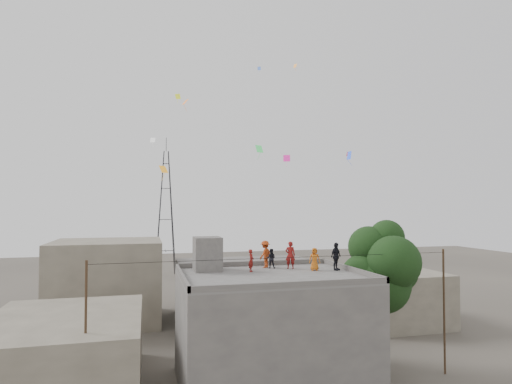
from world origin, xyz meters
TOP-DOWN VIEW (x-y plane):
  - main_building at (0.00, 0.00)m, footprint 10.00×8.00m
  - parapet at (0.00, 0.00)m, footprint 10.00×8.00m
  - stair_head_box at (-3.20, 2.60)m, footprint 1.60×1.80m
  - neighbor_west at (-11.00, 2.00)m, footprint 8.00×10.00m
  - neighbor_north at (2.00, 14.00)m, footprint 12.00×9.00m
  - neighbor_northwest at (-10.00, 16.00)m, footprint 9.00×8.00m
  - neighbor_east at (14.00, 10.00)m, footprint 7.00×8.00m
  - tree at (7.37, 0.60)m, footprint 4.90×4.60m
  - utility_line at (0.50, -1.25)m, footprint 20.12×0.62m
  - transmission_tower at (-4.00, 40.00)m, footprint 2.97×2.97m
  - person_red_adult at (1.86, 2.02)m, footprint 0.71×0.57m
  - person_orange_child at (3.03, 0.96)m, footprint 0.75×0.59m
  - person_dark_child at (0.78, 2.57)m, footprint 0.72×0.66m
  - person_dark_adult at (4.33, 0.75)m, footprint 1.04×0.87m
  - person_orange_adult at (0.51, 2.94)m, footprint 1.23×1.20m
  - person_red_child at (-0.76, 1.48)m, footprint 0.49×0.57m
  - kites at (0.84, 7.39)m, footprint 17.48×12.77m

SIDE VIEW (x-z plane):
  - neighbor_west at x=-11.00m, z-range 0.00..4.00m
  - neighbor_east at x=14.00m, z-range 0.00..4.40m
  - neighbor_north at x=2.00m, z-range 0.00..5.00m
  - main_building at x=0.00m, z-range 0.00..6.10m
  - neighbor_northwest at x=-10.00m, z-range 0.00..7.00m
  - utility_line at x=0.50m, z-range 0.13..7.53m
  - tree at x=7.37m, z-range 1.55..10.65m
  - parapet at x=0.00m, z-range 6.10..6.40m
  - person_dark_child at x=0.78m, z-range 6.10..7.31m
  - person_red_child at x=-0.76m, z-range 6.10..7.41m
  - person_orange_child at x=3.03m, z-range 6.10..7.46m
  - person_dark_adult at x=4.33m, z-range 6.10..7.77m
  - person_red_adult at x=1.86m, z-range 6.10..7.78m
  - person_orange_adult at x=0.51m, z-range 6.10..7.79m
  - stair_head_box at x=-3.20m, z-range 6.10..8.10m
  - transmission_tower at x=-4.00m, z-range -0.93..19.07m
  - kites at x=0.84m, z-range 9.84..21.06m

